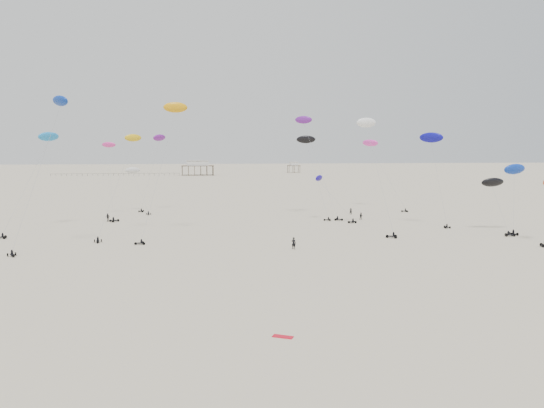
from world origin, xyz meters
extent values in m
plane|color=beige|center=(0.00, 200.00, 0.00)|extent=(900.00, 900.00, 0.00)
cube|color=brown|center=(-10.00, 350.00, 6.15)|extent=(21.00, 13.00, 0.30)
cube|color=silver|center=(-10.00, 350.00, 7.90)|extent=(14.00, 8.40, 3.20)
cube|color=#B2B2AD|center=(-10.00, 350.00, 9.65)|extent=(15.00, 9.00, 0.30)
cube|color=brown|center=(60.00, 380.00, 5.15)|extent=(9.00, 7.00, 0.30)
cube|color=silver|center=(60.00, 380.00, 6.50)|extent=(5.60, 4.20, 2.40)
cube|color=#B2B2AD|center=(60.00, 380.00, 7.85)|extent=(6.00, 4.50, 0.30)
cube|color=black|center=(-62.00, 350.00, 1.45)|extent=(80.00, 0.10, 0.10)
cylinder|color=gray|center=(-26.88, 139.13, 5.41)|extent=(0.03, 0.03, 14.48)
ellipsoid|color=silver|center=(-29.21, 144.07, 10.86)|extent=(4.12, 2.29, 1.93)
cylinder|color=gray|center=(18.75, 115.56, 4.93)|extent=(0.03, 0.03, 12.58)
ellipsoid|color=#1B0B95|center=(15.77, 119.16, 9.75)|extent=(3.02, 3.39, 1.65)
cylinder|color=gray|center=(-27.48, 100.42, 9.37)|extent=(0.03, 0.03, 22.01)
ellipsoid|color=gold|center=(-24.91, 106.70, 18.63)|extent=(3.53, 2.32, 1.62)
cylinder|color=gray|center=(-37.58, 86.37, 12.03)|extent=(0.03, 0.03, 24.31)
ellipsoid|color=#0B2F99|center=(-34.32, 89.34, 24.11)|extent=(4.12, 4.31, 2.09)
cylinder|color=gray|center=(-32.51, 128.68, 8.86)|extent=(0.03, 0.03, 21.31)
ellipsoid|color=#EB37A0|center=(-33.88, 135.51, 17.58)|extent=(3.89, 2.55, 1.77)
cylinder|color=gray|center=(16.61, 121.10, 11.74)|extent=(0.03, 0.03, 24.64)
ellipsoid|color=#6B1B96|center=(13.35, 125.55, 23.53)|extent=(4.53, 3.49, 2.12)
cylinder|color=gray|center=(37.70, 103.22, 9.29)|extent=(0.03, 0.03, 17.80)
ellipsoid|color=#0E0B9A|center=(36.57, 105.03, 18.86)|extent=(5.08, 5.08, 2.57)
cylinder|color=gray|center=(-45.63, 108.22, 9.46)|extent=(0.03, 0.03, 23.14)
ellipsoid|color=#1C81D3|center=(-42.94, 115.34, 19.02)|extent=(4.71, 4.80, 2.36)
cylinder|color=gray|center=(22.83, 98.68, 10.94)|extent=(0.03, 0.03, 25.16)
ellipsoid|color=white|center=(22.63, 106.09, 21.93)|extent=(4.88, 2.64, 2.26)
cylinder|color=gray|center=(-19.47, 96.89, 12.08)|extent=(0.03, 0.03, 26.33)
ellipsoid|color=orange|center=(-16.45, 102.70, 24.33)|extent=(4.67, 1.87, 2.20)
cylinder|color=gray|center=(39.33, 137.61, 9.00)|extent=(0.03, 0.03, 22.35)
ellipsoid|color=#F83AC2|center=(36.81, 144.57, 18.29)|extent=(5.04, 5.52, 2.54)
cylinder|color=gray|center=(46.02, 93.66, 4.79)|extent=(0.03, 0.03, 11.41)
ellipsoid|color=black|center=(46.48, 97.61, 9.76)|extent=(4.99, 2.46, 2.42)
cylinder|color=gray|center=(48.30, 93.08, 6.16)|extent=(0.03, 0.03, 12.05)
ellipsoid|color=#0C30A5|center=(49.73, 95.41, 12.47)|extent=(5.54, 3.24, 2.60)
cylinder|color=gray|center=(-24.38, 141.84, 9.68)|extent=(0.03, 0.03, 18.80)
ellipsoid|color=#75198E|center=(-21.97, 142.89, 19.52)|extent=(4.38, 4.77, 2.25)
cylinder|color=gray|center=(16.20, 123.64, 9.34)|extent=(0.03, 0.03, 22.61)
ellipsoid|color=black|center=(15.12, 130.75, 18.93)|extent=(5.05, 2.59, 2.43)
imported|color=black|center=(2.86, 83.09, 0.00)|extent=(1.02, 0.92, 2.32)
imported|color=black|center=(25.59, 117.45, 0.00)|extent=(1.01, 0.68, 1.93)
imported|color=black|center=(-32.71, 122.85, 0.00)|extent=(1.47, 1.20, 2.19)
imported|color=black|center=(26.07, 127.31, 0.00)|extent=(0.80, 0.61, 2.00)
cube|color=red|center=(-5.87, 42.64, 0.00)|extent=(1.92, 1.46, 0.07)
camera|label=1|loc=(-13.42, -1.30, 16.13)|focal=35.00mm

